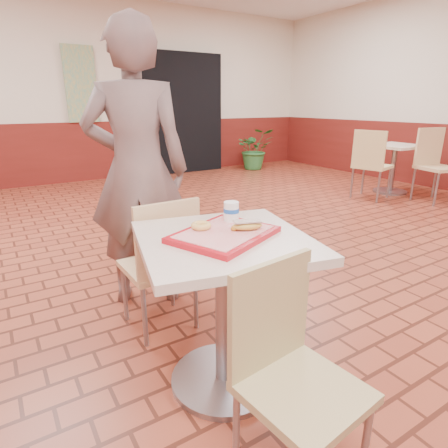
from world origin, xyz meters
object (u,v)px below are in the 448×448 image
main_table (224,288)px  potted_plant (255,149)px  long_john_donut (247,225)px  serving_tray (224,234)px  second_table (394,160)px  chair_main_back (162,260)px  ring_donut (201,226)px  chair_second_front (434,161)px  customer (138,171)px  chair_main_front (289,365)px  chair_second_left (371,161)px  paper_cup (231,211)px

main_table → potted_plant: (3.83, 4.96, -0.10)m
long_john_donut → serving_tray: bearing=160.4°
second_table → chair_main_back: bearing=-160.4°
serving_tray → ring_donut: (-0.07, 0.08, 0.03)m
chair_second_front → ring_donut: bearing=-149.0°
ring_donut → second_table: size_ratio=0.13×
customer → serving_tray: 1.02m
chair_main_front → customer: customer is taller
chair_main_front → long_john_donut: long_john_donut is taller
serving_tray → potted_plant: bearing=52.3°
customer → chair_second_left: 3.87m
main_table → chair_second_front: bearing=19.5°
serving_tray → potted_plant: 6.27m
long_john_donut → second_table: size_ratio=0.20×
second_table → potted_plant: size_ratio=0.88×
second_table → chair_main_front: bearing=-149.0°
second_table → chair_second_front: chair_second_front is taller
main_table → second_table: 4.84m
customer → chair_second_front: bearing=-148.9°
long_john_donut → chair_second_left: chair_second_left is taller
serving_tray → second_table: bearing=26.2°
second_table → chair_second_left: size_ratio=0.75×
main_table → potted_plant: bearing=52.3°
chair_main_front → potted_plant: size_ratio=0.98×
serving_tray → long_john_donut: long_john_donut is taller
chair_main_front → chair_second_left: 4.53m
customer → long_john_donut: size_ratio=12.16×
chair_main_back → second_table: (4.41, 1.57, 0.03)m
chair_main_front → customer: (0.02, 1.51, 0.45)m
customer → serving_tray: size_ratio=4.21×
long_john_donut → chair_second_left: bearing=30.2°
chair_main_back → main_table: bearing=94.8°
serving_tray → second_table: size_ratio=0.59×
serving_tray → second_table: serving_tray is taller
chair_main_back → serving_tray: 0.65m
chair_second_left → chair_second_front: chair_second_front is taller
main_table → serving_tray: bearing=180.0°
main_table → chair_main_front: size_ratio=0.94×
chair_main_back → ring_donut: 0.59m
paper_cup → serving_tray: bearing=-134.1°
main_table → long_john_donut: (0.09, -0.03, 0.29)m
customer → chair_second_front: size_ratio=1.82×
main_table → paper_cup: paper_cup is taller
customer → ring_donut: 0.94m
main_table → long_john_donut: size_ratio=5.12×
serving_tray → paper_cup: bearing=45.9°
main_table → customer: bearing=91.2°
second_table → potted_plant: (-0.51, 2.82, -0.07)m
main_table → chair_second_front: 4.63m
chair_main_front → second_table: 5.12m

